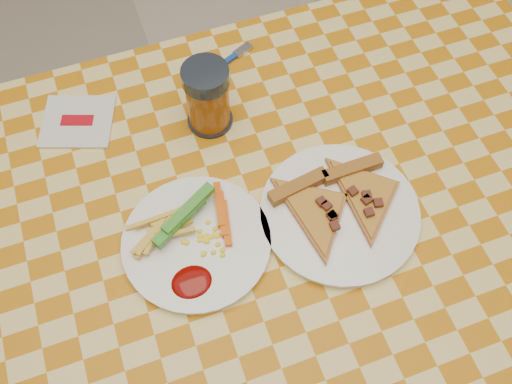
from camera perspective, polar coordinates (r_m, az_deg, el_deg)
The scene contains 9 objects.
ground at distance 1.61m, azimuth 0.43°, elevation -15.57°, with size 8.00×8.00×0.00m, color #B9A795.
table at distance 0.96m, azimuth 0.70°, elevation -5.58°, with size 1.28×0.88×0.76m.
plate_left at distance 0.88m, azimuth -5.95°, elevation -5.09°, with size 0.23×0.23×0.01m, color white.
plate_right at distance 0.91m, azimuth 8.34°, elevation -2.10°, with size 0.25×0.25×0.01m, color white.
fries_veggies at distance 0.88m, azimuth -6.88°, elevation -3.91°, with size 0.19×0.17×0.04m.
pizza_slices at distance 0.91m, azimuth 8.21°, elevation -0.84°, with size 0.23×0.21×0.02m.
drink_glass at distance 0.96m, azimuth -4.85°, elevation 9.38°, with size 0.08×0.08×0.13m.
napkin at distance 1.05m, azimuth -17.41°, elevation 6.76°, with size 0.15×0.15×0.01m.
fork at distance 1.09m, azimuth -2.93°, elevation 12.94°, with size 0.12×0.06×0.01m.
Camera 1 is at (-0.15, -0.37, 1.56)m, focal length 40.00 mm.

